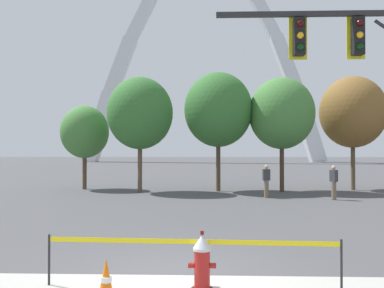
{
  "coord_description": "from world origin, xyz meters",
  "views": [
    {
      "loc": [
        0.6,
        -7.78,
        2.33
      ],
      "look_at": [
        0.16,
        5.0,
        2.5
      ],
      "focal_mm": 38.67,
      "sensor_mm": 36.0,
      "label": 1
    }
  ],
  "objects_px": {
    "pedestrian_standing_center": "(334,182)",
    "fire_hydrant": "(202,263)",
    "traffic_cone_by_hydrant": "(106,283)",
    "monument_arch": "(203,69)",
    "pedestrian_walking_left": "(266,181)"
  },
  "relations": [
    {
      "from": "fire_hydrant",
      "to": "monument_arch",
      "type": "height_order",
      "value": "monument_arch"
    },
    {
      "from": "pedestrian_standing_center",
      "to": "traffic_cone_by_hydrant",
      "type": "bearing_deg",
      "value": -119.11
    },
    {
      "from": "fire_hydrant",
      "to": "pedestrian_walking_left",
      "type": "distance_m",
      "value": 13.54
    },
    {
      "from": "traffic_cone_by_hydrant",
      "to": "monument_arch",
      "type": "distance_m",
      "value": 72.89
    },
    {
      "from": "monument_arch",
      "to": "pedestrian_standing_center",
      "type": "relative_size",
      "value": 28.44
    },
    {
      "from": "pedestrian_standing_center",
      "to": "monument_arch",
      "type": "bearing_deg",
      "value": 96.44
    },
    {
      "from": "fire_hydrant",
      "to": "pedestrian_walking_left",
      "type": "height_order",
      "value": "pedestrian_walking_left"
    },
    {
      "from": "traffic_cone_by_hydrant",
      "to": "pedestrian_walking_left",
      "type": "bearing_deg",
      "value": 72.57
    },
    {
      "from": "monument_arch",
      "to": "pedestrian_walking_left",
      "type": "height_order",
      "value": "monument_arch"
    },
    {
      "from": "pedestrian_walking_left",
      "to": "pedestrian_standing_center",
      "type": "xyz_separation_m",
      "value": [
        3.0,
        -0.69,
        0.0
      ]
    },
    {
      "from": "monument_arch",
      "to": "fire_hydrant",
      "type": "bearing_deg",
      "value": -89.57
    },
    {
      "from": "fire_hydrant",
      "to": "pedestrian_standing_center",
      "type": "xyz_separation_m",
      "value": [
        5.97,
        12.51,
        0.35
      ]
    },
    {
      "from": "pedestrian_standing_center",
      "to": "fire_hydrant",
      "type": "bearing_deg",
      "value": -115.52
    },
    {
      "from": "pedestrian_walking_left",
      "to": "pedestrian_standing_center",
      "type": "relative_size",
      "value": 1.0
    },
    {
      "from": "monument_arch",
      "to": "pedestrian_walking_left",
      "type": "bearing_deg",
      "value": -86.48
    }
  ]
}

